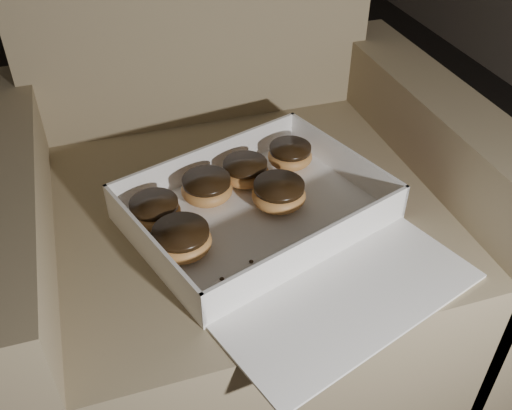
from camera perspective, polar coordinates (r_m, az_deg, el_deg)
The scene contains 11 objects.
armchair at distance 1.13m, azimuth -2.04°, elevation -2.22°, with size 0.88×0.75×0.92m.
bakery_box at distance 0.93m, azimuth 1.71°, elevation -1.93°, with size 0.52×0.57×0.07m.
donut_a at distance 1.06m, azimuth 3.42°, elevation 5.01°, with size 0.08×0.08×0.04m.
donut_b at distance 0.96m, azimuth 2.29°, elevation 1.12°, with size 0.09×0.09×0.05m.
donut_c at distance 0.88m, azimuth -7.46°, elevation -3.50°, with size 0.09×0.09×0.05m.
donut_d at distance 1.02m, azimuth -1.07°, elevation 3.39°, with size 0.08×0.08×0.04m.
donut_e at distance 0.98m, azimuth -4.94°, elevation 1.68°, with size 0.09×0.09×0.04m.
donut_f at distance 0.94m, azimuth -10.09°, elevation -0.62°, with size 0.09×0.09×0.04m.
crumb_a at distance 0.85m, azimuth -3.44°, elevation -7.38°, with size 0.01×0.01×0.00m, color black.
crumb_b at distance 0.87m, azimuth -0.49°, elevation -5.67°, with size 0.01×0.01×0.00m, color black.
crumb_c at distance 0.96m, azimuth 9.64°, elevation -1.13°, with size 0.01×0.01×0.00m, color black.
Camera 1 is at (0.42, -0.90, 1.03)m, focal length 40.00 mm.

